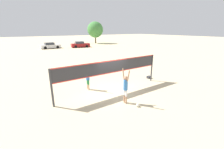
# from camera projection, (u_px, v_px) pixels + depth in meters

# --- Properties ---
(ground_plane) EXTENTS (200.00, 200.00, 0.00)m
(ground_plane) POSITION_uv_depth(u_px,v_px,m) (112.00, 91.00, 11.60)
(ground_plane) COLOR beige
(volleyball_net) EXTENTS (8.83, 0.13, 2.42)m
(volleyball_net) POSITION_uv_depth(u_px,v_px,m) (112.00, 69.00, 11.09)
(volleyball_net) COLOR #38383D
(volleyball_net) RESTS_ON ground_plane
(player_spiker) EXTENTS (0.28, 0.72, 2.27)m
(player_spiker) POSITION_uv_depth(u_px,v_px,m) (126.00, 86.00, 9.37)
(player_spiker) COLOR tan
(player_spiker) RESTS_ON ground_plane
(player_blocker) EXTENTS (0.28, 0.68, 1.97)m
(player_blocker) POSITION_uv_depth(u_px,v_px,m) (88.00, 77.00, 11.58)
(player_blocker) COLOR tan
(player_blocker) RESTS_ON ground_plane
(volleyball) EXTENTS (0.21, 0.21, 0.21)m
(volleyball) POSITION_uv_depth(u_px,v_px,m) (138.00, 105.00, 9.21)
(volleyball) COLOR silver
(volleyball) RESTS_ON ground_plane
(gear_bag) EXTENTS (0.40, 0.31, 0.21)m
(gear_bag) POSITION_uv_depth(u_px,v_px,m) (149.00, 77.00, 14.53)
(gear_bag) COLOR #2D2D33
(gear_bag) RESTS_ON ground_plane
(parked_car_near) EXTENTS (4.69, 1.95, 1.42)m
(parked_car_near) POSITION_uv_depth(u_px,v_px,m) (50.00, 46.00, 36.68)
(parked_car_near) COLOR silver
(parked_car_near) RESTS_ON ground_plane
(parked_car_mid) EXTENTS (4.86, 2.41, 1.49)m
(parked_car_mid) POSITION_uv_depth(u_px,v_px,m) (80.00, 45.00, 38.99)
(parked_car_mid) COLOR maroon
(parked_car_mid) RESTS_ON ground_plane
(tree_left_cluster) EXTENTS (5.11, 5.11, 6.94)m
(tree_left_cluster) POSITION_uv_depth(u_px,v_px,m) (95.00, 30.00, 48.83)
(tree_left_cluster) COLOR #4C3823
(tree_left_cluster) RESTS_ON ground_plane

